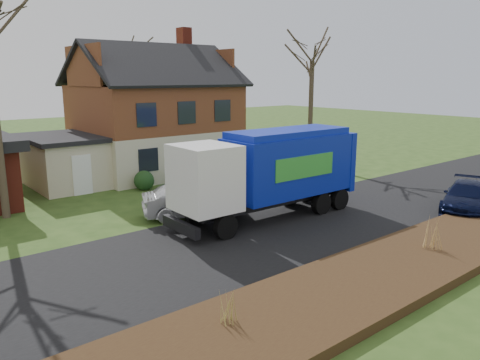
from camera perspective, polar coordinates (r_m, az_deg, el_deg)
ground at (r=19.17m, az=5.51°, el=-5.93°), size 120.00×120.00×0.00m
road at (r=19.16m, az=5.51°, el=-5.90°), size 80.00×7.00×0.02m
mulch_verge at (r=16.04m, az=19.14°, el=-9.77°), size 80.00×3.50×0.30m
main_house at (r=30.44m, az=-11.13°, el=8.47°), size 12.95×8.95×9.26m
garbage_truck at (r=20.08m, az=3.93°, el=1.41°), size 8.90×2.50×3.80m
silver_sedan at (r=20.58m, az=-5.61°, el=-2.51°), size 4.71×3.22×1.47m
navy_wagon at (r=23.76m, az=25.87°, el=-1.87°), size 4.90×3.29×1.32m
tree_front_east at (r=32.98m, az=8.87°, el=16.12°), size 3.64×3.64×10.10m
tree_back at (r=39.36m, az=-13.83°, el=15.69°), size 3.21×3.21×10.17m
grass_clump_west at (r=11.47m, az=-1.42°, el=-15.22°), size 0.31×0.25×0.81m
grass_clump_mid at (r=17.25m, az=22.50°, el=-6.07°), size 0.38×0.31×1.06m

